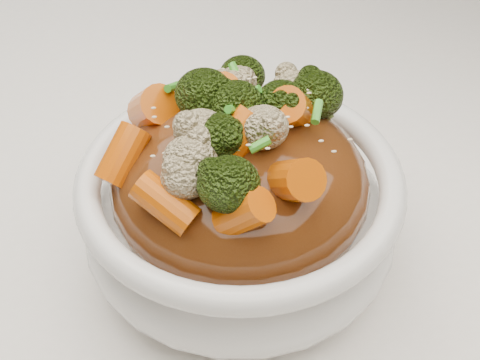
{
  "coord_description": "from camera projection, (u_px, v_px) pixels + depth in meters",
  "views": [
    {
      "loc": [
        -0.02,
        -0.34,
        1.11
      ],
      "look_at": [
        0.02,
        -0.03,
        0.82
      ],
      "focal_mm": 50.0,
      "sensor_mm": 36.0,
      "label": 1
    }
  ],
  "objects": [
    {
      "name": "carrots",
      "position": [
        240.0,
        108.0,
        0.39
      ],
      "size": [
        0.2,
        0.2,
        0.05
      ],
      "primitive_type": null,
      "rotation": [
        0.0,
        0.0,
        -0.27
      ],
      "color": "#CF5706",
      "rests_on": "sauce_base"
    },
    {
      "name": "broccoli",
      "position": [
        240.0,
        109.0,
        0.39
      ],
      "size": [
        0.2,
        0.2,
        0.04
      ],
      "primitive_type": null,
      "rotation": [
        0.0,
        0.0,
        -0.27
      ],
      "color": "black",
      "rests_on": "sauce_base"
    },
    {
      "name": "sauce_base",
      "position": [
        240.0,
        183.0,
        0.43
      ],
      "size": [
        0.2,
        0.2,
        0.09
      ],
      "primitive_type": "ellipsoid",
      "rotation": [
        0.0,
        0.0,
        -0.27
      ],
      "color": "#4F260D",
      "rests_on": "bowl"
    },
    {
      "name": "cauliflower",
      "position": [
        240.0,
        112.0,
        0.39
      ],
      "size": [
        0.2,
        0.2,
        0.03
      ],
      "primitive_type": null,
      "rotation": [
        0.0,
        0.0,
        -0.27
      ],
      "color": "tan",
      "rests_on": "sauce_base"
    },
    {
      "name": "bowl",
      "position": [
        240.0,
        214.0,
        0.45
      ],
      "size": [
        0.26,
        0.26,
        0.08
      ],
      "primitive_type": null,
      "rotation": [
        0.0,
        0.0,
        -0.27
      ],
      "color": "white",
      "rests_on": "tablecloth"
    },
    {
      "name": "tablecloth",
      "position": [
        211.0,
        246.0,
        0.51
      ],
      "size": [
        1.2,
        0.8,
        0.04
      ],
      "primitive_type": "cube",
      "color": "white",
      "rests_on": "dining_table"
    },
    {
      "name": "sesame_seeds",
      "position": [
        240.0,
        106.0,
        0.39
      ],
      "size": [
        0.18,
        0.18,
        0.01
      ],
      "primitive_type": null,
      "rotation": [
        0.0,
        0.0,
        -0.27
      ],
      "color": "beige",
      "rests_on": "sauce_base"
    },
    {
      "name": "scallions",
      "position": [
        240.0,
        106.0,
        0.39
      ],
      "size": [
        0.15,
        0.15,
        0.02
      ],
      "primitive_type": null,
      "rotation": [
        0.0,
        0.0,
        -0.27
      ],
      "color": "#399622",
      "rests_on": "sauce_base"
    }
  ]
}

